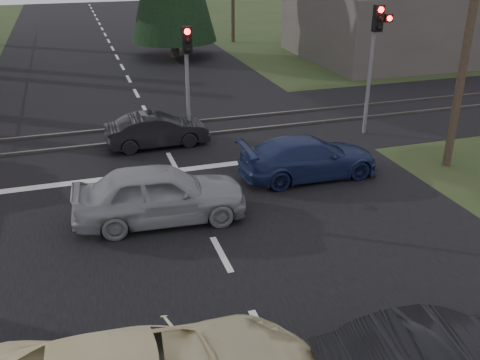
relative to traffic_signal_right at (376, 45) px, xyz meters
name	(u,v)px	position (x,y,z in m)	size (l,w,h in m)	color
ground	(265,337)	(-7.55, -9.47, -3.31)	(120.00, 120.00, 0.00)	#283E1C
road	(167,151)	(-7.55, 0.53, -3.31)	(14.00, 100.00, 0.01)	black
rail_corridor	(157,133)	(-7.55, 2.53, -3.31)	(120.00, 8.00, 0.01)	black
stop_line	(177,170)	(-7.55, -1.27, -3.30)	(13.00, 0.35, 0.00)	silver
rail_near	(161,139)	(-7.55, 1.73, -3.26)	(120.00, 0.12, 0.10)	#59544C
rail_far	(154,125)	(-7.55, 3.33, -3.26)	(120.00, 0.12, 0.10)	#59544C
traffic_signal_right	(376,45)	(0.00, 0.00, 0.00)	(0.68, 0.48, 4.70)	slate
traffic_signal_center	(187,65)	(-6.55, 1.20, -0.51)	(0.32, 0.48, 4.10)	slate
utility_pole_near	(472,15)	(0.95, -3.47, 1.41)	(1.80, 0.26, 9.00)	#4C3D2D
building_right	(416,23)	(10.45, 12.53, -1.31)	(14.00, 10.00, 4.00)	#59514C
silver_car	(160,194)	(-8.59, -4.37, -2.56)	(1.79, 4.45, 1.52)	gray
blue_sedan	(309,158)	(-3.75, -2.94, -2.68)	(1.76, 4.34, 1.26)	#1A254F
dark_car_far	(157,131)	(-7.75, 1.11, -2.73)	(1.24, 3.56, 1.17)	black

